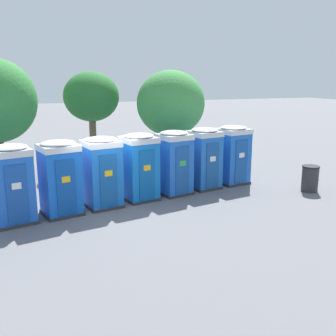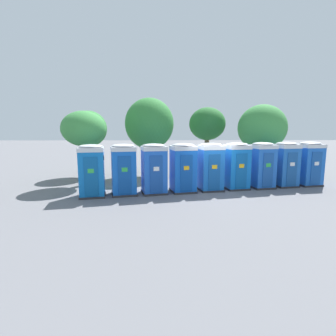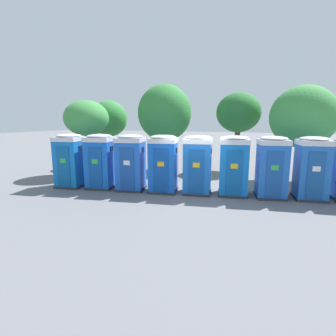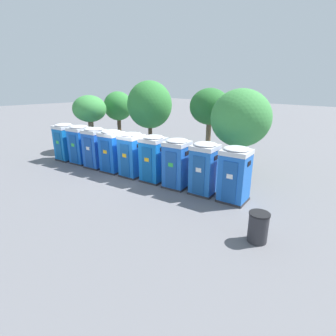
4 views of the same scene
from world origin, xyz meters
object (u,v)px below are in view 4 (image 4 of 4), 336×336
Objects in this scene: portapotty_8 at (235,174)px; street_tree_2 at (241,118)px; portapotty_1 at (80,144)px; street_tree_1 at (118,106)px; trash_can at (258,227)px; portapotty_7 at (204,168)px; portapotty_4 at (132,154)px; street_tree_3 at (90,110)px; street_tree_4 at (150,105)px; portapotty_2 at (95,147)px; street_tree_0 at (210,107)px; portapotty_5 at (153,158)px; portapotty_0 at (65,142)px; portapotty_6 at (177,163)px; portapotty_3 at (112,151)px.

portapotty_8 is 4.06m from street_tree_2.
portapotty_1 is 0.57× the size of street_tree_1.
trash_can is at bearing -44.00° from portapotty_8.
portapotty_7 is at bearing -86.73° from street_tree_2.
portapotty_4 is at bearing -168.49° from portapotty_7.
portapotty_7 is at bearing -2.89° from street_tree_3.
street_tree_4 is at bearing 160.75° from portapotty_8.
street_tree_2 reaches higher than trash_can.
portapotty_4 and portapotty_8 have the same top height.
portapotty_2 is 7.58m from portapotty_7.
portapotty_4 is 0.52× the size of street_tree_0.
street_tree_0 reaches higher than portapotty_2.
portapotty_5 is 0.52× the size of street_tree_2.
portapotty_0 and portapotty_4 have the same top height.
portapotty_1 is 1.00× the size of portapotty_7.
street_tree_2 is at bearing 27.88° from portapotty_0.
street_tree_4 reaches higher than street_tree_1.
street_tree_1 is (-1.62, 5.65, 1.95)m from portapotty_0.
portapotty_4 is (4.47, 0.81, 0.00)m from portapotty_1.
street_tree_0 is (0.82, 6.10, 2.30)m from portapotty_4.
portapotty_6 is (5.95, 1.16, 0.00)m from portapotty_2.
portapotty_0 and portapotty_6 have the same top height.
trash_can is at bearing -43.93° from street_tree_0.
portapotty_7 is 6.74m from street_tree_0.
portapotty_2 is at bearing 10.92° from portapotty_0.
portapotty_8 is at bearing 9.56° from portapotty_7.
portapotty_1 is 3.94m from street_tree_3.
street_tree_1 is at bearing 166.16° from portapotty_8.
street_tree_0 is at bearing 21.41° from street_tree_4.
portapotty_3 is 1.00× the size of portapotty_5.
trash_can is (12.75, -0.27, -0.75)m from portapotty_1.
portapotty_7 is at bearing 11.63° from portapotty_3.
portapotty_1 is 1.00× the size of portapotty_3.
portapotty_0 is at bearing -132.99° from street_tree_0.
portapotty_3 is 6.14m from street_tree_3.
street_tree_2 is (-0.19, 3.34, 2.03)m from portapotty_7.
street_tree_1 is at bearing 120.28° from portapotty_1.
street_tree_3 reaches higher than portapotty_4.
trash_can is at bearing -17.37° from portapotty_6.
street_tree_3 is at bearing 161.99° from portapotty_3.
street_tree_3 reaches higher than portapotty_6.
portapotty_7 is 12.70m from street_tree_1.
street_tree_4 is (-4.24, -1.66, -0.00)m from street_tree_0.
street_tree_0 is (2.30, 6.41, 2.30)m from portapotty_3.
street_tree_1 is 1.05× the size of street_tree_3.
portapotty_3 is 1.00× the size of portapotty_8.
portapotty_5 is 3.03m from portapotty_7.
street_tree_4 is 5.03× the size of trash_can.
portapotty_3 is at bearing -168.77° from portapotty_6.
trash_can is (8.28, -1.09, -0.75)m from portapotty_4.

